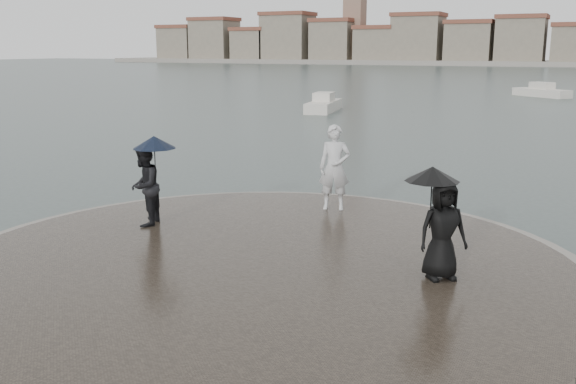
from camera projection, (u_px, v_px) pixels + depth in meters
The scene contains 7 objects.
ground at pixel (142, 359), 9.05m from camera, with size 400.00×400.00×0.00m, color #2B3835.
kerb_ring at pixel (258, 272), 12.09m from camera, with size 12.50×12.50×0.32m, color gray.
quay_tip at pixel (258, 271), 12.09m from camera, with size 11.90×11.90×0.36m, color #2D261E.
statue at pixel (335, 167), 15.80m from camera, with size 0.77×0.50×2.11m, color silver.
visitor_left at pixel (146, 178), 14.34m from camera, with size 1.21×1.12×2.04m.
visitor_right at pixel (440, 217), 11.03m from camera, with size 1.24×1.05×1.95m.
far_skyline at pixel (546, 42), 152.00m from camera, with size 260.00×20.00×37.00m.
Camera 1 is at (5.43, -6.61, 4.30)m, focal length 40.00 mm.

